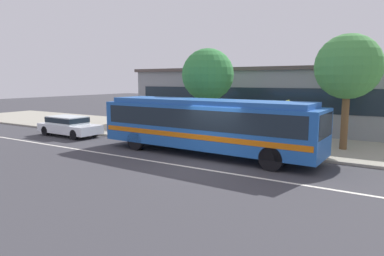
{
  "coord_description": "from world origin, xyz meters",
  "views": [
    {
      "loc": [
        6.88,
        -12.47,
        3.6
      ],
      "look_at": [
        -1.74,
        1.41,
        1.3
      ],
      "focal_mm": 31.63,
      "sensor_mm": 36.0,
      "label": 1
    }
  ],
  "objects_px": {
    "transit_bus": "(206,123)",
    "pedestrian_walking_along_curb": "(189,123)",
    "sedan_behind_bus": "(69,125)",
    "pedestrian_waiting_near_sign": "(173,120)",
    "bus_stop_sign": "(287,120)",
    "street_tree_mid_block": "(348,67)",
    "street_tree_near_stop": "(208,75)"
  },
  "relations": [
    {
      "from": "transit_bus",
      "to": "pedestrian_walking_along_curb",
      "type": "distance_m",
      "value": 3.84
    },
    {
      "from": "sedan_behind_bus",
      "to": "pedestrian_waiting_near_sign",
      "type": "relative_size",
      "value": 2.59
    },
    {
      "from": "transit_bus",
      "to": "bus_stop_sign",
      "type": "height_order",
      "value": "transit_bus"
    },
    {
      "from": "sedan_behind_bus",
      "to": "street_tree_mid_block",
      "type": "xyz_separation_m",
      "value": [
        15.97,
        4.2,
        3.53
      ]
    },
    {
      "from": "pedestrian_walking_along_curb",
      "to": "bus_stop_sign",
      "type": "bearing_deg",
      "value": -8.68
    },
    {
      "from": "transit_bus",
      "to": "pedestrian_waiting_near_sign",
      "type": "height_order",
      "value": "transit_bus"
    },
    {
      "from": "bus_stop_sign",
      "to": "street_tree_mid_block",
      "type": "distance_m",
      "value": 4.21
    },
    {
      "from": "transit_bus",
      "to": "bus_stop_sign",
      "type": "distance_m",
      "value": 3.87
    },
    {
      "from": "transit_bus",
      "to": "pedestrian_walking_along_curb",
      "type": "bearing_deg",
      "value": 134.91
    },
    {
      "from": "pedestrian_waiting_near_sign",
      "to": "pedestrian_walking_along_curb",
      "type": "xyz_separation_m",
      "value": [
        1.48,
        -0.54,
        -0.05
      ]
    },
    {
      "from": "bus_stop_sign",
      "to": "transit_bus",
      "type": "bearing_deg",
      "value": -152.89
    },
    {
      "from": "pedestrian_waiting_near_sign",
      "to": "bus_stop_sign",
      "type": "xyz_separation_m",
      "value": [
        7.61,
        -1.48,
        0.62
      ]
    },
    {
      "from": "transit_bus",
      "to": "street_tree_mid_block",
      "type": "xyz_separation_m",
      "value": [
        5.62,
        4.36,
        2.68
      ]
    },
    {
      "from": "pedestrian_walking_along_curb",
      "to": "street_tree_mid_block",
      "type": "relative_size",
      "value": 0.29
    },
    {
      "from": "bus_stop_sign",
      "to": "street_tree_mid_block",
      "type": "relative_size",
      "value": 0.44
    },
    {
      "from": "pedestrian_waiting_near_sign",
      "to": "bus_stop_sign",
      "type": "height_order",
      "value": "bus_stop_sign"
    },
    {
      "from": "pedestrian_walking_along_curb",
      "to": "street_tree_near_stop",
      "type": "xyz_separation_m",
      "value": [
        0.5,
        1.41,
        2.84
      ]
    },
    {
      "from": "bus_stop_sign",
      "to": "street_tree_mid_block",
      "type": "xyz_separation_m",
      "value": [
        2.18,
        2.6,
        2.49
      ]
    },
    {
      "from": "street_tree_near_stop",
      "to": "street_tree_mid_block",
      "type": "relative_size",
      "value": 0.94
    },
    {
      "from": "transit_bus",
      "to": "sedan_behind_bus",
      "type": "height_order",
      "value": "transit_bus"
    },
    {
      "from": "street_tree_mid_block",
      "to": "bus_stop_sign",
      "type": "bearing_deg",
      "value": -129.97
    },
    {
      "from": "pedestrian_walking_along_curb",
      "to": "street_tree_mid_block",
      "type": "distance_m",
      "value": 9.05
    },
    {
      "from": "sedan_behind_bus",
      "to": "bus_stop_sign",
      "type": "distance_m",
      "value": 13.92
    },
    {
      "from": "transit_bus",
      "to": "bus_stop_sign",
      "type": "relative_size",
      "value": 4.38
    },
    {
      "from": "street_tree_near_stop",
      "to": "street_tree_mid_block",
      "type": "xyz_separation_m",
      "value": [
        7.81,
        0.26,
        0.32
      ]
    },
    {
      "from": "pedestrian_waiting_near_sign",
      "to": "pedestrian_walking_along_curb",
      "type": "relative_size",
      "value": 1.05
    },
    {
      "from": "transit_bus",
      "to": "pedestrian_walking_along_curb",
      "type": "xyz_separation_m",
      "value": [
        -2.69,
        2.7,
        -0.48
      ]
    },
    {
      "from": "bus_stop_sign",
      "to": "sedan_behind_bus",
      "type": "bearing_deg",
      "value": -173.4
    },
    {
      "from": "street_tree_mid_block",
      "to": "sedan_behind_bus",
      "type": "bearing_deg",
      "value": -165.27
    },
    {
      "from": "bus_stop_sign",
      "to": "street_tree_near_stop",
      "type": "xyz_separation_m",
      "value": [
        -5.63,
        2.35,
        2.17
      ]
    },
    {
      "from": "bus_stop_sign",
      "to": "street_tree_near_stop",
      "type": "height_order",
      "value": "street_tree_near_stop"
    },
    {
      "from": "sedan_behind_bus",
      "to": "pedestrian_walking_along_curb",
      "type": "relative_size",
      "value": 2.72
    }
  ]
}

